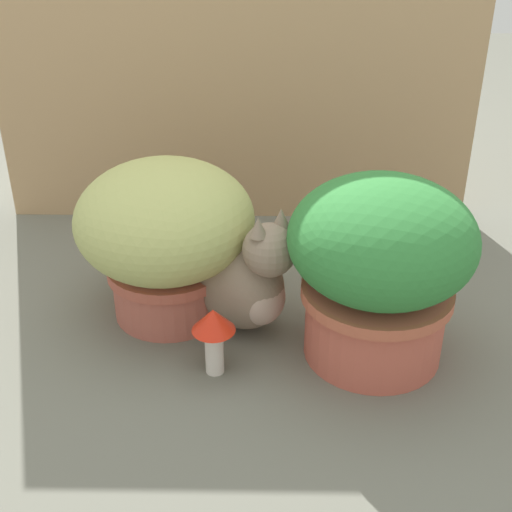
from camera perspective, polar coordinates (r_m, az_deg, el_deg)
ground_plane at (r=1.59m, az=-6.14°, el=-4.90°), size 6.00×6.00×0.00m
cardboard_backdrop at (r=1.87m, az=-1.70°, el=17.09°), size 1.29×0.03×0.98m
grass_planter at (r=1.51m, az=-7.41°, el=1.85°), size 0.38×0.38×0.36m
leafy_planter at (r=1.38m, az=10.09°, el=-0.69°), size 0.37×0.37×0.39m
cat at (r=1.49m, az=-1.34°, el=-1.67°), size 0.30×0.35×0.32m
mushroom_ornament_red at (r=1.36m, az=-3.49°, el=-5.98°), size 0.09×0.09×0.15m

